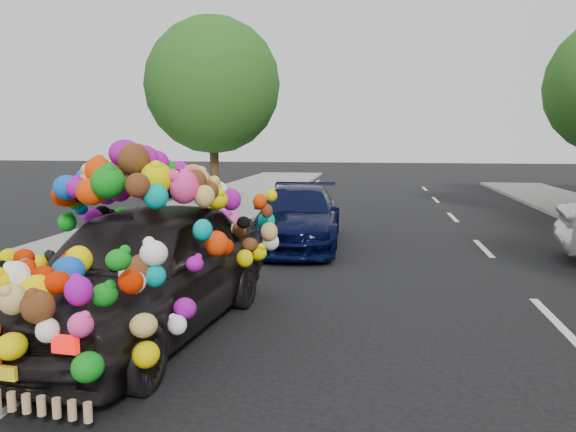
{
  "coord_description": "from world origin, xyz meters",
  "views": [
    {
      "loc": [
        1.2,
        -7.65,
        2.4
      ],
      "look_at": [
        -0.15,
        1.07,
        1.18
      ],
      "focal_mm": 35.0,
      "sensor_mm": 36.0,
      "label": 1
    }
  ],
  "objects": [
    {
      "name": "lane_markings",
      "position": [
        3.6,
        0.0,
        0.01
      ],
      "size": [
        6.0,
        50.0,
        0.01
      ],
      "primitive_type": null,
      "color": "silver",
      "rests_on": "ground"
    },
    {
      "name": "ground",
      "position": [
        0.0,
        0.0,
        0.0
      ],
      "size": [
        100.0,
        100.0,
        0.0
      ],
      "primitive_type": "plane",
      "color": "black",
      "rests_on": "ground"
    },
    {
      "name": "plush_art_car",
      "position": [
        -1.59,
        -1.25,
        1.17
      ],
      "size": [
        2.79,
        5.17,
        2.27
      ],
      "rotation": [
        0.0,
        0.0,
        -0.11
      ],
      "color": "black",
      "rests_on": "ground"
    },
    {
      "name": "sidewalk",
      "position": [
        -4.3,
        0.0,
        0.06
      ],
      "size": [
        4.0,
        60.0,
        0.12
      ],
      "primitive_type": "cube",
      "color": "gray",
      "rests_on": "ground"
    },
    {
      "name": "tree_near_sidewalk",
      "position": [
        -3.8,
        9.5,
        4.02
      ],
      "size": [
        4.2,
        4.2,
        6.13
      ],
      "color": "#332114",
      "rests_on": "ground"
    },
    {
      "name": "kerb",
      "position": [
        -2.35,
        0.0,
        0.07
      ],
      "size": [
        0.15,
        60.0,
        0.13
      ],
      "primitive_type": "cube",
      "color": "gray",
      "rests_on": "ground"
    },
    {
      "name": "navy_sedan",
      "position": [
        -0.49,
        4.75,
        0.66
      ],
      "size": [
        2.06,
        4.63,
        1.32
      ],
      "primitive_type": "imported",
      "rotation": [
        0.0,
        0.0,
        0.05
      ],
      "color": "black",
      "rests_on": "ground"
    }
  ]
}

